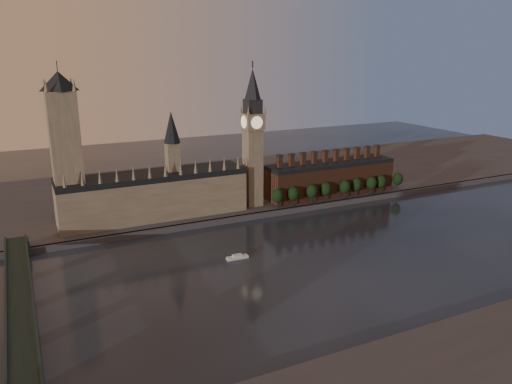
# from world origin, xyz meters

# --- Properties ---
(ground) EXTENTS (900.00, 900.00, 0.00)m
(ground) POSITION_xyz_m (0.00, 0.00, 0.00)
(ground) COLOR black
(ground) RESTS_ON ground
(north_bank) EXTENTS (900.00, 182.00, 4.00)m
(north_bank) POSITION_xyz_m (0.00, 178.04, 2.00)
(north_bank) COLOR #424247
(north_bank) RESTS_ON ground
(palace_of_westminster) EXTENTS (130.00, 30.30, 74.00)m
(palace_of_westminster) POSITION_xyz_m (-64.41, 114.91, 21.63)
(palace_of_westminster) COLOR gray
(palace_of_westminster) RESTS_ON north_bank
(victoria_tower) EXTENTS (24.00, 24.00, 108.00)m
(victoria_tower) POSITION_xyz_m (-120.00, 115.00, 59.09)
(victoria_tower) COLOR gray
(victoria_tower) RESTS_ON north_bank
(big_ben) EXTENTS (15.00, 15.00, 107.00)m
(big_ben) POSITION_xyz_m (10.00, 110.00, 56.83)
(big_ben) COLOR gray
(big_ben) RESTS_ON north_bank
(chimney_block) EXTENTS (110.00, 25.00, 37.00)m
(chimney_block) POSITION_xyz_m (80.00, 110.00, 17.82)
(chimney_block) COLOR brown
(chimney_block) RESTS_ON north_bank
(embankment_tree_0) EXTENTS (8.60, 8.60, 14.88)m
(embankment_tree_0) POSITION_xyz_m (23.38, 94.84, 13.47)
(embankment_tree_0) COLOR black
(embankment_tree_0) RESTS_ON north_bank
(embankment_tree_1) EXTENTS (8.60, 8.60, 14.88)m
(embankment_tree_1) POSITION_xyz_m (36.64, 94.36, 13.47)
(embankment_tree_1) COLOR black
(embankment_tree_1) RESTS_ON north_bank
(embankment_tree_2) EXTENTS (8.60, 8.60, 14.88)m
(embankment_tree_2) POSITION_xyz_m (52.73, 93.78, 13.47)
(embankment_tree_2) COLOR black
(embankment_tree_2) RESTS_ON north_bank
(embankment_tree_3) EXTENTS (8.60, 8.60, 14.88)m
(embankment_tree_3) POSITION_xyz_m (65.99, 94.61, 13.47)
(embankment_tree_3) COLOR black
(embankment_tree_3) RESTS_ON north_bank
(embankment_tree_4) EXTENTS (8.60, 8.60, 14.88)m
(embankment_tree_4) POSITION_xyz_m (83.49, 93.61, 13.47)
(embankment_tree_4) COLOR black
(embankment_tree_4) RESTS_ON north_bank
(embankment_tree_5) EXTENTS (8.60, 8.60, 14.88)m
(embankment_tree_5) POSITION_xyz_m (96.20, 95.48, 13.47)
(embankment_tree_5) COLOR black
(embankment_tree_5) RESTS_ON north_bank
(embankment_tree_6) EXTENTS (8.60, 8.60, 14.88)m
(embankment_tree_6) POSITION_xyz_m (110.12, 93.94, 13.47)
(embankment_tree_6) COLOR black
(embankment_tree_6) RESTS_ON north_bank
(embankment_tree_7) EXTENTS (8.60, 8.60, 14.88)m
(embankment_tree_7) POSITION_xyz_m (120.07, 93.98, 13.47)
(embankment_tree_7) COLOR black
(embankment_tree_7) RESTS_ON north_bank
(embankment_tree_8) EXTENTS (8.60, 8.60, 14.88)m
(embankment_tree_8) POSITION_xyz_m (139.11, 95.30, 13.47)
(embankment_tree_8) COLOR black
(embankment_tree_8) RESTS_ON north_bank
(westminster_bridge) EXTENTS (14.00, 200.00, 11.55)m
(westminster_bridge) POSITION_xyz_m (-155.00, -2.70, 7.44)
(westminster_bridge) COLOR #1D2E28
(westminster_bridge) RESTS_ON ground
(river_boat) EXTENTS (13.20, 4.18, 2.62)m
(river_boat) POSITION_xyz_m (-38.75, 29.22, 1.00)
(river_boat) COLOR silver
(river_boat) RESTS_ON ground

